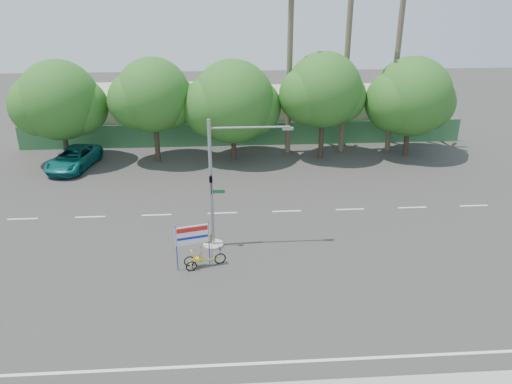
{
  "coord_description": "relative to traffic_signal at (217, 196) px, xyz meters",
  "views": [
    {
      "loc": [
        -1.8,
        -19.83,
        13.28
      ],
      "look_at": [
        -0.25,
        3.0,
        3.5
      ],
      "focal_mm": 35.0,
      "sensor_mm": 36.0,
      "label": 1
    }
  ],
  "objects": [
    {
      "name": "building_left",
      "position": [
        -7.8,
        22.02,
        -0.92
      ],
      "size": [
        12.0,
        8.0,
        4.0
      ],
      "primitive_type": "cube",
      "color": "#BDB496",
      "rests_on": "ground"
    },
    {
      "name": "ground",
      "position": [
        2.2,
        -3.98,
        -2.92
      ],
      "size": [
        120.0,
        120.0,
        0.0
      ],
      "primitive_type": "plane",
      "color": "#33302D",
      "rests_on": "ground"
    },
    {
      "name": "traffic_signal",
      "position": [
        0.0,
        0.0,
        0.0
      ],
      "size": [
        4.72,
        1.1,
        7.0
      ],
      "color": "gray",
      "rests_on": "ground"
    },
    {
      "name": "palm_mid",
      "position": [
        14.2,
        15.52,
        6.48
      ],
      "size": [
        3.73,
        3.79,
        15.45
      ],
      "color": "#70604C",
      "rests_on": "ground"
    },
    {
      "name": "fence",
      "position": [
        2.2,
        17.52,
        -1.92
      ],
      "size": [
        38.0,
        0.08,
        2.0
      ],
      "primitive_type": "cube",
      "color": "#336B3D",
      "rests_on": "ground"
    },
    {
      "name": "palm_short",
      "position": [
        5.7,
        15.52,
        5.94
      ],
      "size": [
        3.73,
        3.79,
        14.45
      ],
      "color": "#70604C",
      "rests_on": "ground"
    },
    {
      "name": "tree_right",
      "position": [
        8.15,
        14.02,
        2.32
      ],
      "size": [
        6.9,
        5.8,
        8.36
      ],
      "color": "#473828",
      "rests_on": "ground"
    },
    {
      "name": "tree_far_left",
      "position": [
        -11.85,
        14.02,
        1.84
      ],
      "size": [
        7.14,
        6.0,
        7.96
      ],
      "color": "#473828",
      "rests_on": "ground"
    },
    {
      "name": "tree_far_right",
      "position": [
        15.15,
        14.02,
        1.73
      ],
      "size": [
        7.38,
        6.2,
        7.94
      ],
      "color": "#473828",
      "rests_on": "ground"
    },
    {
      "name": "tree_left",
      "position": [
        -4.85,
        14.02,
        2.14
      ],
      "size": [
        6.66,
        5.6,
        8.07
      ],
      "color": "#473828",
      "rests_on": "ground"
    },
    {
      "name": "trike_billboard",
      "position": [
        -1.01,
        -2.15,
        -1.93
      ],
      "size": [
        2.44,
        0.91,
        2.45
      ],
      "rotation": [
        0.0,
        0.0,
        0.24
      ],
      "color": "black",
      "rests_on": "ground"
    },
    {
      "name": "tree_center",
      "position": [
        1.14,
        14.02,
        1.55
      ],
      "size": [
        7.62,
        6.4,
        7.85
      ],
      "color": "#473828",
      "rests_on": "ground"
    },
    {
      "name": "building_right",
      "position": [
        10.2,
        22.02,
        -1.12
      ],
      "size": [
        14.0,
        8.0,
        3.6
      ],
      "primitive_type": "cube",
      "color": "#BDB496",
      "rests_on": "ground"
    },
    {
      "name": "palm_tall",
      "position": [
        10.2,
        15.52,
        7.55
      ],
      "size": [
        3.73,
        3.79,
        17.45
      ],
      "color": "#70604C",
      "rests_on": "ground"
    },
    {
      "name": "pickup_truck",
      "position": [
        -10.98,
        12.8,
        -2.14
      ],
      "size": [
        3.62,
        6.01,
        1.56
      ],
      "primitive_type": "imported",
      "rotation": [
        0.0,
        0.0,
        -0.19
      ],
      "color": "#0E6262",
      "rests_on": "ground"
    }
  ]
}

